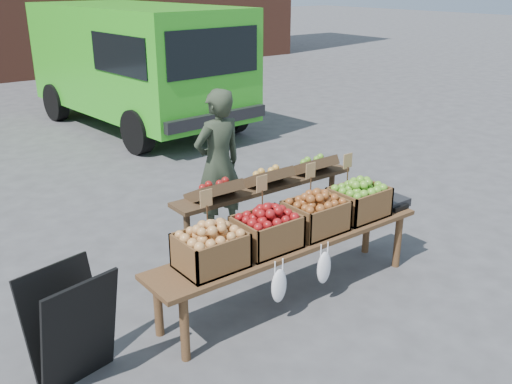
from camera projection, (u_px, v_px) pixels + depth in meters
ground at (220, 330)px, 4.60m from camera, size 80.00×80.00×0.00m
delivery_van at (137, 68)px, 10.51m from camera, size 2.62×5.09×2.21m
vendor at (218, 164)px, 6.06m from camera, size 0.60×0.41×1.62m
chalkboard_sign at (72, 328)px, 3.90m from camera, size 0.62×0.42×0.86m
back_table at (266, 211)px, 5.61m from camera, size 2.10×0.44×1.04m
display_bench at (291, 268)px, 4.99m from camera, size 2.70×0.56×0.57m
crate_golden_apples at (211, 251)px, 4.37m from camera, size 0.50×0.40×0.28m
crate_russet_pears at (267, 232)px, 4.68m from camera, size 0.50×0.40×0.28m
crate_red_apples at (316, 216)px, 4.99m from camera, size 0.50×0.40×0.28m
crate_green_apples at (359, 202)px, 5.31m from camera, size 0.50×0.40×0.28m
weighing_scale at (388, 202)px, 5.59m from camera, size 0.34×0.30×0.08m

